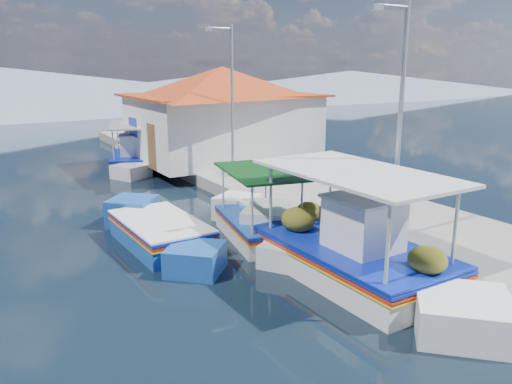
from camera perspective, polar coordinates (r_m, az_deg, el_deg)
ground at (r=10.29m, az=4.23°, el=-15.24°), size 160.00×160.00×0.00m
quay at (r=17.98m, az=8.72°, el=-1.47°), size 5.00×44.00×0.50m
bollards at (r=16.06m, az=4.66°, el=-1.76°), size 0.20×17.20×0.30m
main_caique at (r=12.67m, az=10.37°, el=-6.79°), size 2.70×8.88×2.92m
caique_green_canopy at (r=15.14m, az=0.21°, el=-3.93°), size 2.60×6.00×2.29m
caique_blue_hull at (r=14.85m, az=-10.68°, el=-4.69°), size 2.00×6.39×1.14m
caique_far at (r=26.10m, az=-13.63°, el=3.61°), size 3.45×6.39×2.37m
harbor_building at (r=25.15m, az=-3.77°, el=8.96°), size 10.49×10.49×4.40m
lamp_post_near at (r=13.50m, az=15.55°, el=8.59°), size 1.21×0.14×6.00m
lamp_post_far at (r=20.75m, az=-2.91°, el=10.86°), size 1.21×0.14×6.00m
mountain_ridge at (r=64.45m, az=-20.66°, el=10.61°), size 171.40×96.00×5.50m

